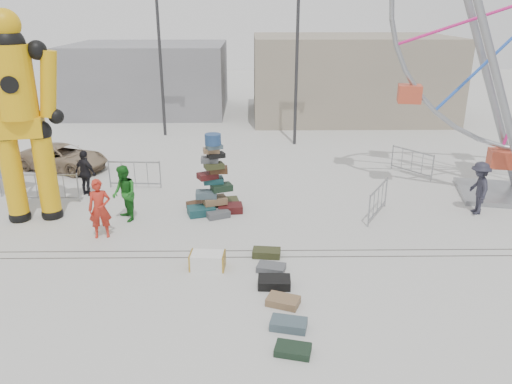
{
  "coord_description": "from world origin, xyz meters",
  "views": [
    {
      "loc": [
        0.7,
        -12.04,
        6.71
      ],
      "look_at": [
        0.87,
        1.59,
        1.61
      ],
      "focal_mm": 35.0,
      "sensor_mm": 36.0,
      "label": 1
    }
  ],
  "objects_px": {
    "barricade_dummy_b": "(50,188)",
    "barricade_dummy_c": "(135,174)",
    "pedestrian_red": "(100,209)",
    "barricade_wheel_back": "(412,162)",
    "pedestrian_black": "(86,173)",
    "steamer_trunk": "(208,261)",
    "parked_suv": "(63,157)",
    "pedestrian_grey": "(479,188)",
    "suitcase_tower": "(214,190)",
    "crash_test_dummy": "(19,112)",
    "lamp_post_right": "(299,55)",
    "barricade_wheel_front": "(378,201)",
    "lamp_post_left": "(162,51)",
    "pedestrian_green": "(124,194)"
  },
  "relations": [
    {
      "from": "steamer_trunk",
      "to": "pedestrian_red",
      "type": "height_order",
      "value": "pedestrian_red"
    },
    {
      "from": "lamp_post_right",
      "to": "crash_test_dummy",
      "type": "bearing_deg",
      "value": -135.13
    },
    {
      "from": "parked_suv",
      "to": "crash_test_dummy",
      "type": "bearing_deg",
      "value": -149.9
    },
    {
      "from": "lamp_post_left",
      "to": "steamer_trunk",
      "type": "distance_m",
      "value": 15.97
    },
    {
      "from": "lamp_post_left",
      "to": "steamer_trunk",
      "type": "height_order",
      "value": "lamp_post_left"
    },
    {
      "from": "lamp_post_right",
      "to": "crash_test_dummy",
      "type": "height_order",
      "value": "lamp_post_right"
    },
    {
      "from": "barricade_dummy_b",
      "to": "barricade_wheel_back",
      "type": "height_order",
      "value": "same"
    },
    {
      "from": "lamp_post_right",
      "to": "suitcase_tower",
      "type": "height_order",
      "value": "lamp_post_right"
    },
    {
      "from": "barricade_wheel_back",
      "to": "crash_test_dummy",
      "type": "bearing_deg",
      "value": -109.67
    },
    {
      "from": "lamp_post_right",
      "to": "barricade_dummy_b",
      "type": "distance_m",
      "value": 13.14
    },
    {
      "from": "pedestrian_grey",
      "to": "pedestrian_red",
      "type": "bearing_deg",
      "value": -77.12
    },
    {
      "from": "barricade_dummy_b",
      "to": "suitcase_tower",
      "type": "bearing_deg",
      "value": -8.18
    },
    {
      "from": "lamp_post_right",
      "to": "pedestrian_black",
      "type": "height_order",
      "value": "lamp_post_right"
    },
    {
      "from": "lamp_post_right",
      "to": "barricade_wheel_front",
      "type": "distance_m",
      "value": 10.45
    },
    {
      "from": "barricade_dummy_b",
      "to": "lamp_post_right",
      "type": "bearing_deg",
      "value": 40.32
    },
    {
      "from": "crash_test_dummy",
      "to": "steamer_trunk",
      "type": "xyz_separation_m",
      "value": [
        6.02,
        -3.46,
        -3.4
      ]
    },
    {
      "from": "barricade_dummy_c",
      "to": "pedestrian_red",
      "type": "bearing_deg",
      "value": -87.81
    },
    {
      "from": "lamp_post_left",
      "to": "parked_suv",
      "type": "bearing_deg",
      "value": -119.84
    },
    {
      "from": "barricade_dummy_b",
      "to": "pedestrian_red",
      "type": "xyz_separation_m",
      "value": [
        2.64,
        -2.92,
        0.38
      ]
    },
    {
      "from": "crash_test_dummy",
      "to": "barricade_dummy_b",
      "type": "bearing_deg",
      "value": 78.82
    },
    {
      "from": "crash_test_dummy",
      "to": "lamp_post_left",
      "type": "bearing_deg",
      "value": 65.22
    },
    {
      "from": "barricade_dummy_b",
      "to": "barricade_dummy_c",
      "type": "distance_m",
      "value": 3.11
    },
    {
      "from": "barricade_wheel_back",
      "to": "pedestrian_black",
      "type": "bearing_deg",
      "value": -117.6
    },
    {
      "from": "crash_test_dummy",
      "to": "pedestrian_red",
      "type": "height_order",
      "value": "crash_test_dummy"
    },
    {
      "from": "barricade_wheel_back",
      "to": "parked_suv",
      "type": "bearing_deg",
      "value": -130.95
    },
    {
      "from": "barricade_dummy_b",
      "to": "pedestrian_red",
      "type": "relative_size",
      "value": 1.07
    },
    {
      "from": "steamer_trunk",
      "to": "barricade_dummy_c",
      "type": "distance_m",
      "value": 7.27
    },
    {
      "from": "crash_test_dummy",
      "to": "barricade_dummy_b",
      "type": "height_order",
      "value": "crash_test_dummy"
    },
    {
      "from": "barricade_wheel_back",
      "to": "parked_suv",
      "type": "distance_m",
      "value": 14.95
    },
    {
      "from": "barricade_dummy_b",
      "to": "barricade_wheel_front",
      "type": "bearing_deg",
      "value": -6.73
    },
    {
      "from": "pedestrian_red",
      "to": "lamp_post_left",
      "type": "bearing_deg",
      "value": 77.85
    },
    {
      "from": "steamer_trunk",
      "to": "parked_suv",
      "type": "height_order",
      "value": "parked_suv"
    },
    {
      "from": "crash_test_dummy",
      "to": "barricade_dummy_c",
      "type": "distance_m",
      "value": 5.06
    },
    {
      "from": "barricade_dummy_b",
      "to": "barricade_wheel_back",
      "type": "relative_size",
      "value": 1.0
    },
    {
      "from": "barricade_wheel_front",
      "to": "parked_suv",
      "type": "relative_size",
      "value": 0.51
    },
    {
      "from": "suitcase_tower",
      "to": "parked_suv",
      "type": "distance_m",
      "value": 8.39
    },
    {
      "from": "lamp_post_left",
      "to": "pedestrian_grey",
      "type": "xyz_separation_m",
      "value": [
        12.37,
        -11.24,
        -3.57
      ]
    },
    {
      "from": "lamp_post_left",
      "to": "barricade_dummy_b",
      "type": "xyz_separation_m",
      "value": [
        -2.61,
        -10.06,
        -3.93
      ]
    },
    {
      "from": "barricade_dummy_c",
      "to": "parked_suv",
      "type": "height_order",
      "value": "barricade_dummy_c"
    },
    {
      "from": "barricade_dummy_c",
      "to": "parked_suv",
      "type": "distance_m",
      "value": 4.35
    },
    {
      "from": "pedestrian_green",
      "to": "barricade_dummy_c",
      "type": "bearing_deg",
      "value": 155.91
    },
    {
      "from": "suitcase_tower",
      "to": "barricade_dummy_b",
      "type": "height_order",
      "value": "suitcase_tower"
    },
    {
      "from": "lamp_post_right",
      "to": "pedestrian_red",
      "type": "xyz_separation_m",
      "value": [
        -6.97,
        -10.98,
        -3.55
      ]
    },
    {
      "from": "barricade_dummy_c",
      "to": "barricade_wheel_front",
      "type": "distance_m",
      "value": 9.28
    },
    {
      "from": "lamp_post_right",
      "to": "crash_test_dummy",
      "type": "xyz_separation_m",
      "value": [
        -9.59,
        -9.54,
        -0.86
      ]
    },
    {
      "from": "crash_test_dummy",
      "to": "pedestrian_red",
      "type": "xyz_separation_m",
      "value": [
        2.61,
        -1.44,
        -2.69
      ]
    },
    {
      "from": "steamer_trunk",
      "to": "pedestrian_grey",
      "type": "xyz_separation_m",
      "value": [
        8.93,
        3.76,
        0.7
      ]
    },
    {
      "from": "pedestrian_black",
      "to": "pedestrian_red",
      "type": "bearing_deg",
      "value": 144.71
    },
    {
      "from": "lamp_post_right",
      "to": "barricade_dummy_c",
      "type": "distance_m",
      "value": 10.29
    },
    {
      "from": "barricade_wheel_front",
      "to": "barricade_wheel_back",
      "type": "distance_m",
      "value": 5.04
    }
  ]
}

